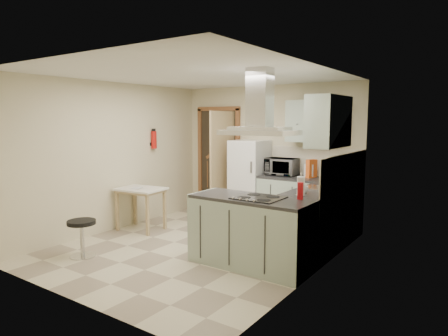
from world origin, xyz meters
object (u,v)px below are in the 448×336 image
Objects in this scene: bentwood_chair at (217,192)px; stool at (82,238)px; microwave at (282,167)px; drop_leaf_table at (141,209)px; fridge at (250,181)px; extractor_hood at (259,133)px; peninsula at (251,232)px.

bentwood_chair is 3.09m from stool.
drop_leaf_table is at bearing -140.29° from microwave.
bentwood_chair is 1.76× the size of stool.
microwave is at bearing 6.59° from fridge.
bentwood_chair is (-2.12, 2.06, -1.27)m from extractor_hood.
drop_leaf_table is 1.72m from bentwood_chair.
fridge is 1.66× the size of bentwood_chair.
peninsula is at bearing 180.00° from extractor_hood.
bentwood_chair is 1.53m from microwave.
fridge is at bearing 123.79° from extractor_hood.
stool is (0.32, -1.41, -0.10)m from drop_leaf_table.
microwave is (-0.71, 2.05, -0.67)m from extractor_hood.
bentwood_chair is at bearing 174.20° from fridge.
extractor_hood is 1.75× the size of stool.
stool is at bearing -80.78° from bentwood_chair.
microwave is (1.81, 1.66, 0.69)m from drop_leaf_table.
drop_leaf_table is 1.45m from stool.
extractor_hood is at bearing -73.83° from microwave.
peninsula is 2.34m from stool.
peninsula reaches higher than drop_leaf_table.
microwave is at bearing 109.02° from extractor_hood.
extractor_hood is 2.27m from microwave.
extractor_hood reaches higher than stool.
fridge is at bearing 46.82° from drop_leaf_table.
fridge is 0.69m from microwave.
stool is at bearing -154.01° from peninsula.
bentwood_chair is 1.68× the size of microwave.
drop_leaf_table is at bearing 102.96° from stool.
peninsula is at bearing -15.39° from drop_leaf_table.
fridge is 2.79× the size of microwave.
drop_leaf_table is (-1.19, -1.59, -0.39)m from fridge.
extractor_hood is at bearing -15.04° from drop_leaf_table.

